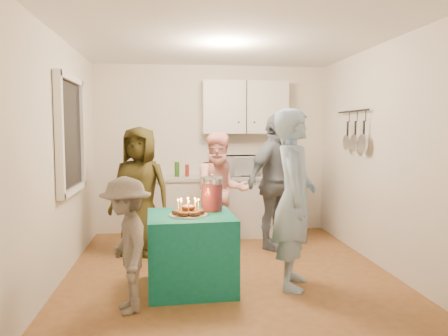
{
  "coord_description": "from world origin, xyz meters",
  "views": [
    {
      "loc": [
        -0.61,
        -4.82,
        1.61
      ],
      "look_at": [
        0.0,
        0.35,
        1.15
      ],
      "focal_mm": 35.0,
      "sensor_mm": 36.0,
      "label": 1
    }
  ],
  "objects": [
    {
      "name": "back_wall",
      "position": [
        0.0,
        2.0,
        1.3
      ],
      "size": [
        3.6,
        3.6,
        0.0
      ],
      "primitive_type": "plane",
      "color": "silver",
      "rests_on": "floor"
    },
    {
      "name": "ceiling",
      "position": [
        0.0,
        0.0,
        2.6
      ],
      "size": [
        4.0,
        4.0,
        0.0
      ],
      "primitive_type": "plane",
      "color": "white",
      "rests_on": "floor"
    },
    {
      "name": "pot_rack",
      "position": [
        1.72,
        0.7,
        1.6
      ],
      "size": [
        0.12,
        1.0,
        0.6
      ],
      "primitive_type": "cube",
      "color": "black",
      "rests_on": "right_wall"
    },
    {
      "name": "party_table",
      "position": [
        -0.44,
        -0.49,
        0.38
      ],
      "size": [
        0.89,
        0.89,
        0.76
      ],
      "primitive_type": "cube",
      "rotation": [
        0.0,
        0.0,
        0.05
      ],
      "color": "#0F6858",
      "rests_on": "floor"
    },
    {
      "name": "punch_jar",
      "position": [
        -0.21,
        -0.31,
        0.93
      ],
      "size": [
        0.22,
        0.22,
        0.34
      ],
      "primitive_type": "cylinder",
      "color": "red",
      "rests_on": "party_table"
    },
    {
      "name": "left_wall",
      "position": [
        -1.8,
        0.0,
        1.3
      ],
      "size": [
        4.0,
        4.0,
        0.0
      ],
      "primitive_type": "plane",
      "color": "silver",
      "rests_on": "floor"
    },
    {
      "name": "woman_back_right",
      "position": [
        0.75,
        0.89,
        0.91
      ],
      "size": [
        1.09,
        1.05,
        1.82
      ],
      "primitive_type": "imported",
      "rotation": [
        0.0,
        0.0,
        0.74
      ],
      "color": "black",
      "rests_on": "floor"
    },
    {
      "name": "right_wall",
      "position": [
        1.8,
        0.0,
        1.3
      ],
      "size": [
        4.0,
        4.0,
        0.0
      ],
      "primitive_type": "plane",
      "color": "silver",
      "rests_on": "floor"
    },
    {
      "name": "woman_back_left",
      "position": [
        -1.03,
        0.84,
        0.82
      ],
      "size": [
        0.93,
        0.76,
        1.65
      ],
      "primitive_type": "imported",
      "rotation": [
        0.0,
        0.0,
        -0.33
      ],
      "color": "brown",
      "rests_on": "floor"
    },
    {
      "name": "upper_cabinet",
      "position": [
        0.5,
        1.85,
        1.95
      ],
      "size": [
        1.3,
        0.3,
        0.8
      ],
      "primitive_type": "cube",
      "color": "white",
      "rests_on": "back_wall"
    },
    {
      "name": "counter",
      "position": [
        0.2,
        1.7,
        0.43
      ],
      "size": [
        2.2,
        0.58,
        0.86
      ],
      "primitive_type": "cube",
      "color": "white",
      "rests_on": "floor"
    },
    {
      "name": "window_night",
      "position": [
        -1.77,
        0.3,
        1.55
      ],
      "size": [
        0.04,
        1.0,
        1.2
      ],
      "primitive_type": "cube",
      "color": "black",
      "rests_on": "left_wall"
    },
    {
      "name": "child_near_left",
      "position": [
        -1.02,
        -0.99,
        0.6
      ],
      "size": [
        0.64,
        0.87,
        1.2
      ],
      "primitive_type": "imported",
      "rotation": [
        0.0,
        0.0,
        -1.3
      ],
      "color": "#5A5148",
      "rests_on": "floor"
    },
    {
      "name": "donut_cake",
      "position": [
        -0.46,
        -0.56,
        0.85
      ],
      "size": [
        0.38,
        0.38,
        0.18
      ],
      "primitive_type": null,
      "color": "#381C0C",
      "rests_on": "party_table"
    },
    {
      "name": "man_birthday",
      "position": [
        0.61,
        -0.56,
        0.91
      ],
      "size": [
        0.61,
        0.76,
        1.82
      ],
      "primitive_type": "imported",
      "rotation": [
        0.0,
        0.0,
        1.28
      ],
      "color": "#8FB0D1",
      "rests_on": "floor"
    },
    {
      "name": "woman_back_center",
      "position": [
        0.01,
        0.82,
        0.79
      ],
      "size": [
        0.83,
        0.68,
        1.58
      ],
      "primitive_type": "imported",
      "rotation": [
        0.0,
        0.0,
        0.11
      ],
      "color": "pink",
      "rests_on": "floor"
    },
    {
      "name": "countertop",
      "position": [
        0.2,
        1.7,
        0.89
      ],
      "size": [
        2.24,
        0.62,
        0.05
      ],
      "primitive_type": "cube",
      "color": "beige",
      "rests_on": "counter"
    },
    {
      "name": "floor",
      "position": [
        0.0,
        0.0,
        0.0
      ],
      "size": [
        4.0,
        4.0,
        0.0
      ],
      "primitive_type": "plane",
      "color": "brown",
      "rests_on": "ground"
    },
    {
      "name": "microwave",
      "position": [
        0.39,
        1.7,
        1.06
      ],
      "size": [
        0.6,
        0.44,
        0.31
      ],
      "primitive_type": "imported",
      "rotation": [
        0.0,
        0.0,
        0.11
      ],
      "color": "white",
      "rests_on": "countertop"
    }
  ]
}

